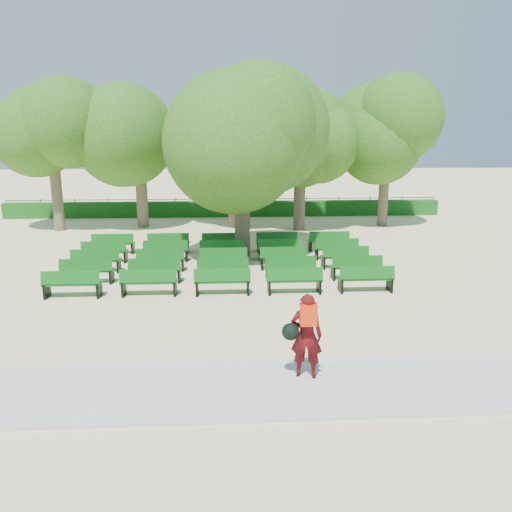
{
  "coord_description": "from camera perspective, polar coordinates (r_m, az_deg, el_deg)",
  "views": [
    {
      "loc": [
        0.11,
        -15.97,
        4.7
      ],
      "look_at": [
        0.99,
        -1.0,
        1.1
      ],
      "focal_mm": 35.0,
      "sensor_mm": 36.0,
      "label": 1
    }
  ],
  "objects": [
    {
      "name": "person",
      "position": [
        9.87,
        5.64,
        -8.92
      ],
      "size": [
        0.84,
        0.55,
        1.71
      ],
      "rotation": [
        0.0,
        0.0,
        2.89
      ],
      "color": "#490A0C",
      "rests_on": "ground"
    },
    {
      "name": "ground",
      "position": [
        16.65,
        -3.6,
        -2.93
      ],
      "size": [
        120.0,
        120.0,
        0.0
      ],
      "primitive_type": "plane",
      "color": "beige"
    },
    {
      "name": "hedge",
      "position": [
        30.27,
        -3.55,
        5.4
      ],
      "size": [
        26.0,
        0.7,
        0.9
      ],
      "primitive_type": "cube",
      "color": "#165618",
      "rests_on": "ground"
    },
    {
      "name": "paving",
      "position": [
        9.76,
        -3.72,
        -15.11
      ],
      "size": [
        30.0,
        2.2,
        0.06
      ],
      "primitive_type": "cube",
      "color": "beige",
      "rests_on": "ground"
    },
    {
      "name": "tree_among",
      "position": [
        19.42,
        -1.64,
        13.82
      ],
      "size": [
        5.45,
        5.45,
        7.29
      ],
      "color": "brown",
      "rests_on": "ground"
    },
    {
      "name": "fence",
      "position": [
        30.73,
        -3.54,
        4.67
      ],
      "size": [
        26.0,
        0.1,
        1.02
      ],
      "primitive_type": null,
      "color": "black",
      "rests_on": "ground"
    },
    {
      "name": "tree_line",
      "position": [
        26.39,
        -3.55,
        3.21
      ],
      "size": [
        21.8,
        6.8,
        7.04
      ],
      "primitive_type": null,
      "color": "#33651B",
      "rests_on": "ground"
    },
    {
      "name": "curb",
      "position": [
        10.77,
        -3.69,
        -12.09
      ],
      "size": [
        30.0,
        0.12,
        0.1
      ],
      "primitive_type": "cube",
      "color": "silver",
      "rests_on": "ground"
    },
    {
      "name": "bench_array",
      "position": [
        18.08,
        -3.81,
        -1.32
      ],
      "size": [
        1.71,
        0.56,
        1.07
      ],
      "rotation": [
        0.0,
        0.0,
        -0.02
      ],
      "color": "#0F5A15",
      "rests_on": "ground"
    }
  ]
}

